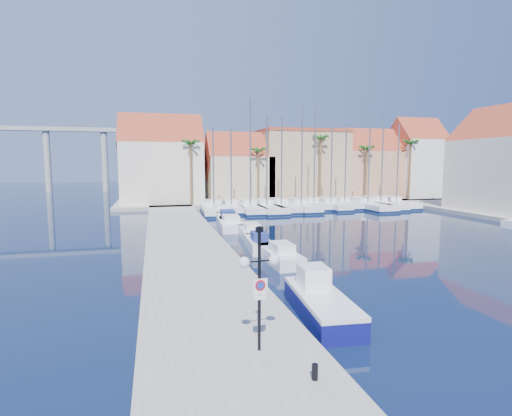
# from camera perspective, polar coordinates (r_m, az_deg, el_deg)

# --- Properties ---
(ground) EXTENTS (260.00, 260.00, 0.00)m
(ground) POSITION_cam_1_polar(r_m,az_deg,el_deg) (20.68, 20.12, -12.43)
(ground) COLOR black
(ground) RESTS_ON ground
(quay_west) EXTENTS (6.00, 77.00, 0.50)m
(quay_west) POSITION_cam_1_polar(r_m,az_deg,el_deg) (30.29, -9.80, -5.65)
(quay_west) COLOR gray
(quay_west) RESTS_ON ground
(shore_north) EXTENTS (54.00, 16.00, 0.50)m
(shore_north) POSITION_cam_1_polar(r_m,az_deg,el_deg) (67.78, 3.95, 1.12)
(shore_north) COLOR gray
(shore_north) RESTS_ON ground
(lamp_post) EXTENTS (1.38, 0.49, 4.08)m
(lamp_post) POSITION_cam_1_polar(r_m,az_deg,el_deg) (12.83, 0.49, -8.82)
(lamp_post) COLOR black
(lamp_post) RESTS_ON quay_west
(bollard) EXTENTS (0.18, 0.18, 0.45)m
(bollard) POSITION_cam_1_polar(r_m,az_deg,el_deg) (12.21, 8.41, -22.16)
(bollard) COLOR black
(bollard) RESTS_ON quay_west
(fishing_boat) EXTENTS (2.34, 5.72, 1.95)m
(fishing_boat) POSITION_cam_1_polar(r_m,az_deg,el_deg) (17.80, 9.12, -13.02)
(fishing_boat) COLOR #10105E
(fishing_boat) RESTS_ON ground
(motorboat_west_0) EXTENTS (1.84, 5.50, 1.40)m
(motorboat_west_0) POSITION_cam_1_polar(r_m,az_deg,el_deg) (26.66, 3.39, -6.66)
(motorboat_west_0) COLOR white
(motorboat_west_0) RESTS_ON ground
(motorboat_west_1) EXTENTS (2.08, 5.20, 1.40)m
(motorboat_west_1) POSITION_cam_1_polar(r_m,az_deg,el_deg) (30.48, 0.34, -4.98)
(motorboat_west_1) COLOR white
(motorboat_west_1) RESTS_ON ground
(motorboat_west_2) EXTENTS (2.04, 5.45, 1.40)m
(motorboat_west_2) POSITION_cam_1_polar(r_m,az_deg,el_deg) (35.06, -0.73, -3.47)
(motorboat_west_2) COLOR white
(motorboat_west_2) RESTS_ON ground
(motorboat_west_3) EXTENTS (2.68, 6.94, 1.40)m
(motorboat_west_3) POSITION_cam_1_polar(r_m,az_deg,el_deg) (40.13, -3.69, -2.22)
(motorboat_west_3) COLOR white
(motorboat_west_3) RESTS_ON ground
(motorboat_west_4) EXTENTS (2.56, 6.71, 1.40)m
(motorboat_west_4) POSITION_cam_1_polar(r_m,az_deg,el_deg) (44.49, -4.16, -1.36)
(motorboat_west_4) COLOR white
(motorboat_west_4) RESTS_ON ground
(motorboat_west_5) EXTENTS (2.53, 6.80, 1.40)m
(motorboat_west_5) POSITION_cam_1_polar(r_m,az_deg,el_deg) (49.71, -5.19, -0.55)
(motorboat_west_5) COLOR white
(motorboat_west_5) RESTS_ON ground
(sailboat_0) EXTENTS (3.79, 11.93, 11.08)m
(sailboat_0) POSITION_cam_1_polar(r_m,az_deg,el_deg) (52.90, -6.11, -0.09)
(sailboat_0) COLOR white
(sailboat_0) RESTS_ON ground
(sailboat_1) EXTENTS (2.46, 8.80, 11.00)m
(sailboat_1) POSITION_cam_1_polar(r_m,az_deg,el_deg) (53.92, -3.63, 0.10)
(sailboat_1) COLOR white
(sailboat_1) RESTS_ON ground
(sailboat_2) EXTENTS (3.36, 10.85, 14.83)m
(sailboat_2) POSITION_cam_1_polar(r_m,az_deg,el_deg) (53.48, -0.93, 0.08)
(sailboat_2) COLOR white
(sailboat_2) RESTS_ON ground
(sailboat_3) EXTENTS (3.31, 11.56, 12.72)m
(sailboat_3) POSITION_cam_1_polar(r_m,az_deg,el_deg) (53.92, 1.33, 0.09)
(sailboat_3) COLOR white
(sailboat_3) RESTS_ON ground
(sailboat_4) EXTENTS (3.08, 10.93, 12.81)m
(sailboat_4) POSITION_cam_1_polar(r_m,az_deg,el_deg) (55.22, 3.45, 0.24)
(sailboat_4) COLOR white
(sailboat_4) RESTS_ON ground
(sailboat_5) EXTENTS (2.78, 10.35, 14.11)m
(sailboat_5) POSITION_cam_1_polar(r_m,az_deg,el_deg) (55.57, 6.26, 0.28)
(sailboat_5) COLOR white
(sailboat_5) RESTS_ON ground
(sailboat_6) EXTENTS (2.63, 8.51, 13.98)m
(sailboat_6) POSITION_cam_1_polar(r_m,az_deg,el_deg) (57.71, 8.07, 0.53)
(sailboat_6) COLOR white
(sailboat_6) RESTS_ON ground
(sailboat_7) EXTENTS (3.09, 9.62, 11.54)m
(sailboat_7) POSITION_cam_1_polar(r_m,az_deg,el_deg) (57.93, 10.36, 0.44)
(sailboat_7) COLOR white
(sailboat_7) RESTS_ON ground
(sailboat_8) EXTENTS (2.50, 8.37, 12.00)m
(sailboat_8) POSITION_cam_1_polar(r_m,az_deg,el_deg) (59.68, 12.33, 0.60)
(sailboat_8) COLOR white
(sailboat_8) RESTS_ON ground
(sailboat_9) EXTENTS (3.44, 11.93, 12.38)m
(sailboat_9) POSITION_cam_1_polar(r_m,az_deg,el_deg) (59.31, 15.33, 0.44)
(sailboat_9) COLOR white
(sailboat_9) RESTS_ON ground
(sailboat_10) EXTENTS (3.98, 12.01, 13.37)m
(sailboat_10) POSITION_cam_1_polar(r_m,az_deg,el_deg) (61.42, 17.10, 0.59)
(sailboat_10) COLOR white
(sailboat_10) RESTS_ON ground
(sailboat_11) EXTENTS (2.68, 9.85, 12.10)m
(sailboat_11) POSITION_cam_1_polar(r_m,az_deg,el_deg) (62.60, 19.12, 0.64)
(sailboat_11) COLOR white
(sailboat_11) RESTS_ON ground
(building_0) EXTENTS (12.30, 9.00, 13.50)m
(building_0) POSITION_cam_1_polar(r_m,az_deg,el_deg) (63.04, -13.33, 6.27)
(building_0) COLOR beige
(building_0) RESTS_ON shore_north
(building_1) EXTENTS (10.30, 8.00, 11.00)m
(building_1) POSITION_cam_1_polar(r_m,az_deg,el_deg) (64.43, -2.53, 5.35)
(building_1) COLOR tan
(building_1) RESTS_ON shore_north
(building_2) EXTENTS (14.20, 10.20, 11.50)m
(building_2) POSITION_cam_1_polar(r_m,az_deg,el_deg) (68.49, 6.38, 6.18)
(building_2) COLOR tan
(building_2) RESTS_ON shore_north
(building_3) EXTENTS (10.30, 8.00, 12.00)m
(building_3) POSITION_cam_1_polar(r_m,az_deg,el_deg) (72.74, 15.58, 5.69)
(building_3) COLOR #B07B59
(building_3) RESTS_ON shore_north
(building_4) EXTENTS (8.30, 8.00, 14.00)m
(building_4) POSITION_cam_1_polar(r_m,az_deg,el_deg) (76.81, 21.84, 6.32)
(building_4) COLOR silver
(building_4) RESTS_ON shore_north
(palm_0) EXTENTS (2.60, 2.60, 10.15)m
(palm_0) POSITION_cam_1_polar(r_m,az_deg,el_deg) (58.33, -9.32, 8.87)
(palm_0) COLOR brown
(palm_0) RESTS_ON shore_north
(palm_1) EXTENTS (2.60, 2.60, 9.15)m
(palm_1) POSITION_cam_1_polar(r_m,az_deg,el_deg) (60.04, 0.34, 7.98)
(palm_1) COLOR brown
(palm_1) RESTS_ON shore_north
(palm_2) EXTENTS (2.60, 2.60, 11.15)m
(palm_2) POSITION_cam_1_polar(r_m,az_deg,el_deg) (63.40, 9.24, 9.52)
(palm_2) COLOR brown
(palm_2) RESTS_ON shore_north
(palm_3) EXTENTS (2.60, 2.60, 9.65)m
(palm_3) POSITION_cam_1_polar(r_m,az_deg,el_deg) (66.94, 15.56, 7.99)
(palm_3) COLOR brown
(palm_3) RESTS_ON shore_north
(palm_4) EXTENTS (2.60, 2.60, 10.65)m
(palm_4) POSITION_cam_1_polar(r_m,az_deg,el_deg) (71.29, 21.23, 8.44)
(palm_4) COLOR brown
(palm_4) RESTS_ON shore_north
(viaduct) EXTENTS (48.00, 2.20, 14.45)m
(viaduct) POSITION_cam_1_polar(r_m,az_deg,el_deg) (101.95, -30.53, 7.66)
(viaduct) COLOR #9E9E99
(viaduct) RESTS_ON ground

